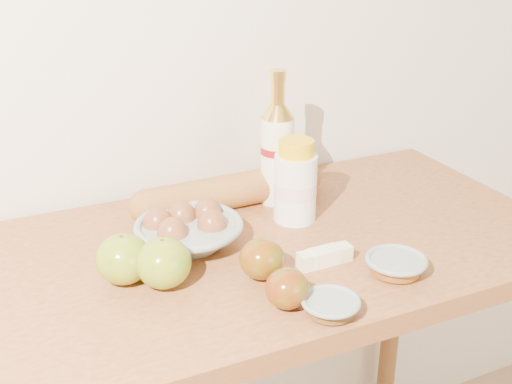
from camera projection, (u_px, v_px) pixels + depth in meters
The scene contains 13 objects.
back_wall at pixel (182, 1), 1.30m from camera, with size 3.50×0.02×2.60m, color silver.
table at pixel (250, 301), 1.24m from camera, with size 1.20×0.60×0.90m.
bourbon_bottle at pixel (277, 150), 1.32m from camera, with size 0.07×0.07×0.28m.
cream_bottle at pixel (295, 183), 1.26m from camera, with size 0.10×0.10×0.17m.
egg_bowl at pixel (188, 229), 1.18m from camera, with size 0.21×0.21×0.07m.
baguette at pixel (230, 191), 1.33m from camera, with size 0.43×0.07×0.07m.
apple_yellowgreen at pixel (164, 263), 1.04m from camera, with size 0.11×0.11×0.08m.
apple_redgreen_front at pixel (287, 289), 0.99m from camera, with size 0.08×0.08×0.06m.
apple_redgreen_right at pixel (262, 259), 1.07m from camera, with size 0.09×0.09×0.07m.
sugar_bowl at pixel (331, 306), 0.98m from camera, with size 0.10×0.10×0.03m.
syrup_bowl at pixel (396, 265), 1.09m from camera, with size 0.13×0.13×0.03m.
butter_stick at pixel (325, 256), 1.12m from camera, with size 0.10×0.03×0.03m.
apple_extra at pixel (123, 259), 1.06m from camera, with size 0.11×0.11×0.08m.
Camera 1 is at (-0.43, 0.22, 1.47)m, focal length 45.00 mm.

